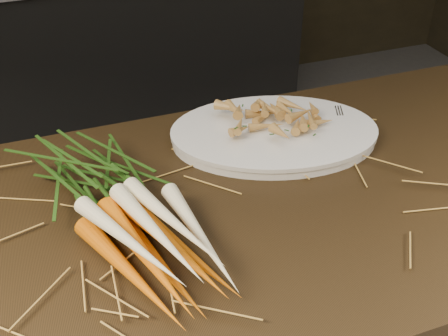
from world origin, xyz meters
name	(u,v)px	position (x,y,z in m)	size (l,w,h in m)	color
back_counter	(107,49)	(0.30, 2.18, 0.42)	(1.82, 0.62, 0.84)	black
straw_bedding	(97,232)	(0.00, 0.30, 0.91)	(1.40, 0.60, 0.02)	#B08E33
root_veg_bunch	(114,200)	(0.04, 0.33, 0.95)	(0.30, 0.53, 0.10)	#BF5406
serving_platter	(274,135)	(0.40, 0.47, 0.91)	(0.42, 0.28, 0.02)	white
roasted_veg_heap	(275,121)	(0.40, 0.47, 0.95)	(0.21, 0.15, 0.05)	#B97939
serving_fork	(349,132)	(0.54, 0.41, 0.92)	(0.01, 0.16, 0.00)	silver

